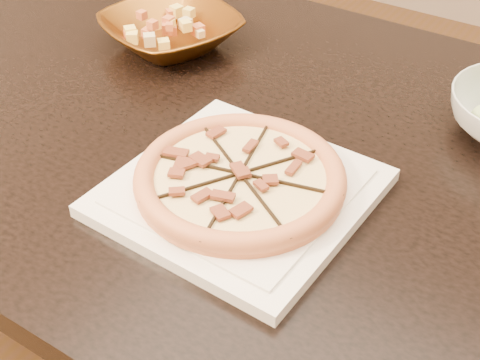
{
  "coord_description": "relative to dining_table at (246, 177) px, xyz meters",
  "views": [
    {
      "loc": [
        0.42,
        -0.86,
        1.32
      ],
      "look_at": [
        0.06,
        -0.3,
        0.78
      ],
      "focal_mm": 50.0,
      "sensor_mm": 36.0,
      "label": 1
    }
  ],
  "objects": [
    {
      "name": "dining_table",
      "position": [
        0.0,
        0.0,
        0.0
      ],
      "size": [
        1.41,
        0.91,
        0.75
      ],
      "color": "black",
      "rests_on": "floor"
    },
    {
      "name": "plate",
      "position": [
        0.08,
        -0.15,
        0.11
      ],
      "size": [
        0.32,
        0.32,
        0.02
      ],
      "color": "white",
      "rests_on": "dining_table"
    },
    {
      "name": "pizza",
      "position": [
        0.08,
        -0.15,
        0.13
      ],
      "size": [
        0.27,
        0.27,
        0.03
      ],
      "color": "#D46F41",
      "rests_on": "plate"
    },
    {
      "name": "bronze_bowl",
      "position": [
        -0.25,
        0.14,
        0.13
      ],
      "size": [
        0.29,
        0.29,
        0.06
      ],
      "primitive_type": "imported",
      "rotation": [
        0.0,
        0.0,
        -0.33
      ],
      "color": "brown",
      "rests_on": "dining_table"
    },
    {
      "name": "mixed_dish",
      "position": [
        -0.25,
        0.14,
        0.17
      ],
      "size": [
        0.12,
        0.11,
        0.03
      ],
      "color": "#CCB77F",
      "rests_on": "bronze_bowl"
    }
  ]
}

